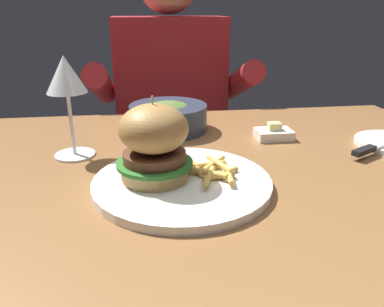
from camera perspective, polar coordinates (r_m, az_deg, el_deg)
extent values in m
cube|color=brown|center=(0.66, 0.78, -4.14)|extent=(1.16, 0.79, 0.04)
cylinder|color=brown|center=(1.29, 22.31, -11.02)|extent=(0.06, 0.06, 0.70)
cylinder|color=white|center=(0.59, -1.52, -4.47)|extent=(0.28, 0.28, 0.01)
cylinder|color=tan|center=(0.59, -5.65, -2.71)|extent=(0.11, 0.11, 0.02)
cylinder|color=#2D7028|center=(0.59, -5.70, -1.46)|extent=(0.12, 0.12, 0.01)
cylinder|color=brown|center=(0.58, -5.73, -0.46)|extent=(0.10, 0.10, 0.02)
ellipsoid|color=#A97A41|center=(0.57, -5.90, 3.79)|extent=(0.11, 0.11, 0.07)
cylinder|color=#CCB78C|center=(0.56, -6.00, 6.23)|extent=(0.00, 0.00, 0.05)
cylinder|color=gold|center=(0.63, 1.40, -1.84)|extent=(0.07, 0.02, 0.01)
cylinder|color=#E0B251|center=(0.59, 4.06, -3.47)|extent=(0.05, 0.02, 0.01)
cylinder|color=#E0B251|center=(0.59, 2.43, -2.93)|extent=(0.06, 0.05, 0.01)
cylinder|color=#E0B251|center=(0.57, 2.61, -3.51)|extent=(0.03, 0.06, 0.01)
cylinder|color=gold|center=(0.62, 1.89, -1.79)|extent=(0.07, 0.02, 0.01)
cylinder|color=#E0B251|center=(0.62, 3.21, -1.65)|extent=(0.05, 0.06, 0.01)
cylinder|color=gold|center=(0.61, 0.76, -2.31)|extent=(0.02, 0.05, 0.01)
cylinder|color=#EABC5B|center=(0.61, 4.18, -1.55)|extent=(0.03, 0.07, 0.01)
cylinder|color=gold|center=(0.60, 4.87, -3.02)|extent=(0.05, 0.04, 0.01)
cylinder|color=gold|center=(0.59, 5.69, -3.26)|extent=(0.02, 0.07, 0.01)
cylinder|color=silver|center=(0.75, -17.38, -0.17)|extent=(0.08, 0.08, 0.00)
cylinder|color=silver|center=(0.73, -17.90, 4.29)|extent=(0.01, 0.01, 0.12)
cone|color=silver|center=(0.71, -18.75, 11.38)|extent=(0.07, 0.07, 0.07)
cube|color=black|center=(0.77, 24.76, 0.40)|extent=(0.06, 0.04, 0.01)
cube|color=white|center=(0.83, 12.34, 2.88)|extent=(0.08, 0.06, 0.02)
cube|color=#F4E58C|center=(0.82, 12.44, 4.07)|extent=(0.03, 0.02, 0.02)
cylinder|color=#2D384C|center=(0.86, -3.63, 5.48)|extent=(0.18, 0.18, 0.06)
ellipsoid|color=#4C662D|center=(0.86, -3.67, 7.01)|extent=(0.10, 0.10, 0.02)
cube|color=#282833|center=(1.49, -2.93, -10.12)|extent=(0.30, 0.22, 0.46)
cube|color=maroon|center=(1.30, -3.34, 8.62)|extent=(0.36, 0.20, 0.52)
cylinder|color=maroon|center=(1.21, -13.65, 10.03)|extent=(0.07, 0.34, 0.18)
cylinder|color=maroon|center=(1.25, 7.21, 10.76)|extent=(0.07, 0.34, 0.18)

